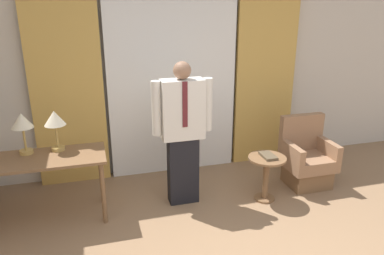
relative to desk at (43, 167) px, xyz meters
The scene contains 11 objects.
wall_back 2.02m from the desk, 31.97° to the left, with size 10.00×0.06×2.70m.
curtain_sheer_center 1.94m from the desk, 28.51° to the left, with size 1.70×0.06×2.58m.
curtain_drape_left 1.13m from the desk, 72.23° to the left, with size 0.87×0.06×2.58m.
curtain_drape_right 3.13m from the desk, 16.56° to the left, with size 0.87×0.06×2.58m.
desk is the anchor object (origin of this frame).
table_lamp_left 0.49m from the desk, 135.60° to the left, with size 0.22×0.22×0.44m.
table_lamp_right 0.49m from the desk, 44.40° to the left, with size 0.22×0.22×0.44m.
person 1.53m from the desk, ahead, with size 0.69×0.23×1.67m.
armchair 3.16m from the desk, ahead, with size 0.59×0.54×0.89m.
side_table 2.49m from the desk, ahead, with size 0.44×0.44×0.55m.
book 2.48m from the desk, ahead, with size 0.14×0.24×0.03m.
Camera 1 is at (-1.06, -1.91, 2.31)m, focal length 35.00 mm.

